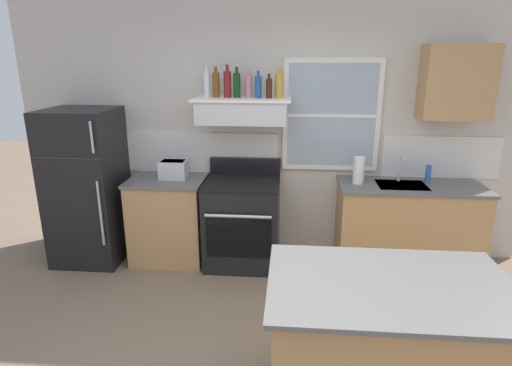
{
  "coord_description": "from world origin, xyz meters",
  "views": [
    {
      "loc": [
        0.24,
        -2.2,
        2.14
      ],
      "look_at": [
        -0.05,
        1.2,
        1.1
      ],
      "focal_mm": 29.34,
      "sensor_mm": 36.0,
      "label": 1
    }
  ],
  "objects_px": {
    "bottle_red_label_wine": "(227,84)",
    "toaster": "(174,169)",
    "bottle_clear_tall": "(207,84)",
    "bottle_dark_green_wine": "(237,85)",
    "paper_towel_roll": "(359,170)",
    "dish_soap_bottle": "(428,174)",
    "kitchen_island": "(384,350)",
    "refrigerator": "(87,187)",
    "bottle_brown_stout": "(269,88)",
    "stove_range": "(242,222)",
    "bottle_champagne_gold_foil": "(279,85)",
    "bottle_amber_wine": "(216,84)",
    "bottle_blue_liqueur": "(258,87)",
    "bottle_rose_pink": "(249,86)"
  },
  "relations": [
    {
      "from": "stove_range",
      "to": "bottle_blue_liqueur",
      "type": "bearing_deg",
      "value": 22.86
    },
    {
      "from": "bottle_rose_pink",
      "to": "kitchen_island",
      "type": "xyz_separation_m",
      "value": [
        1.02,
        -2.06,
        -1.4
      ]
    },
    {
      "from": "kitchen_island",
      "to": "stove_range",
      "type": "bearing_deg",
      "value": 119.43
    },
    {
      "from": "bottle_dark_green_wine",
      "to": "dish_soap_bottle",
      "type": "height_order",
      "value": "bottle_dark_green_wine"
    },
    {
      "from": "dish_soap_bottle",
      "to": "kitchen_island",
      "type": "distance_m",
      "value": 2.27
    },
    {
      "from": "bottle_amber_wine",
      "to": "paper_towel_roll",
      "type": "height_order",
      "value": "bottle_amber_wine"
    },
    {
      "from": "stove_range",
      "to": "bottle_champagne_gold_foil",
      "type": "height_order",
      "value": "bottle_champagne_gold_foil"
    },
    {
      "from": "bottle_brown_stout",
      "to": "bottle_dark_green_wine",
      "type": "bearing_deg",
      "value": 170.47
    },
    {
      "from": "stove_range",
      "to": "bottle_dark_green_wine",
      "type": "bearing_deg",
      "value": 115.52
    },
    {
      "from": "toaster",
      "to": "bottle_blue_liqueur",
      "type": "xyz_separation_m",
      "value": [
        0.88,
        0.02,
        0.85
      ]
    },
    {
      "from": "bottle_red_label_wine",
      "to": "stove_range",
      "type": "bearing_deg",
      "value": -36.62
    },
    {
      "from": "bottle_champagne_gold_foil",
      "to": "toaster",
      "type": "bearing_deg",
      "value": -176.9
    },
    {
      "from": "bottle_red_label_wine",
      "to": "bottle_champagne_gold_foil",
      "type": "relative_size",
      "value": 1.07
    },
    {
      "from": "bottle_champagne_gold_foil",
      "to": "dish_soap_bottle",
      "type": "bearing_deg",
      "value": 1.01
    },
    {
      "from": "refrigerator",
      "to": "bottle_dark_green_wine",
      "type": "bearing_deg",
      "value": 5.0
    },
    {
      "from": "bottle_red_label_wine",
      "to": "toaster",
      "type": "bearing_deg",
      "value": -174.2
    },
    {
      "from": "stove_range",
      "to": "bottle_red_label_wine",
      "type": "relative_size",
      "value": 3.47
    },
    {
      "from": "bottle_clear_tall",
      "to": "bottle_champagne_gold_foil",
      "type": "height_order",
      "value": "bottle_clear_tall"
    },
    {
      "from": "bottle_brown_stout",
      "to": "paper_towel_roll",
      "type": "bearing_deg",
      "value": -1.62
    },
    {
      "from": "dish_soap_bottle",
      "to": "bottle_amber_wine",
      "type": "bearing_deg",
      "value": -179.6
    },
    {
      "from": "bottle_amber_wine",
      "to": "toaster",
      "type": "bearing_deg",
      "value": -171.29
    },
    {
      "from": "stove_range",
      "to": "toaster",
      "type": "bearing_deg",
      "value": 175.91
    },
    {
      "from": "bottle_dark_green_wine",
      "to": "dish_soap_bottle",
      "type": "relative_size",
      "value": 1.62
    },
    {
      "from": "bottle_red_label_wine",
      "to": "bottle_dark_green_wine",
      "type": "bearing_deg",
      "value": 3.92
    },
    {
      "from": "stove_range",
      "to": "paper_towel_roll",
      "type": "bearing_deg",
      "value": 1.83
    },
    {
      "from": "bottle_clear_tall",
      "to": "bottle_dark_green_wine",
      "type": "distance_m",
      "value": 0.3
    },
    {
      "from": "bottle_clear_tall",
      "to": "kitchen_island",
      "type": "relative_size",
      "value": 0.21
    },
    {
      "from": "bottle_red_label_wine",
      "to": "dish_soap_bottle",
      "type": "xyz_separation_m",
      "value": [
        2.03,
        0.03,
        -0.88
      ]
    },
    {
      "from": "bottle_red_label_wine",
      "to": "paper_towel_roll",
      "type": "distance_m",
      "value": 1.56
    },
    {
      "from": "bottle_red_label_wine",
      "to": "kitchen_island",
      "type": "xyz_separation_m",
      "value": [
        1.23,
        -2.02,
        -1.42
      ]
    },
    {
      "from": "bottle_clear_tall",
      "to": "bottle_brown_stout",
      "type": "relative_size",
      "value": 1.28
    },
    {
      "from": "kitchen_island",
      "to": "refrigerator",
      "type": "bearing_deg",
      "value": 145.3
    },
    {
      "from": "paper_towel_roll",
      "to": "kitchen_island",
      "type": "distance_m",
      "value": 2.04
    },
    {
      "from": "refrigerator",
      "to": "stove_range",
      "type": "distance_m",
      "value": 1.69
    },
    {
      "from": "refrigerator",
      "to": "bottle_amber_wine",
      "type": "distance_m",
      "value": 1.75
    },
    {
      "from": "toaster",
      "to": "bottle_dark_green_wine",
      "type": "bearing_deg",
      "value": 5.54
    },
    {
      "from": "bottle_red_label_wine",
      "to": "kitchen_island",
      "type": "distance_m",
      "value": 2.76
    },
    {
      "from": "bottle_amber_wine",
      "to": "dish_soap_bottle",
      "type": "height_order",
      "value": "bottle_amber_wine"
    },
    {
      "from": "bottle_red_label_wine",
      "to": "bottle_dark_green_wine",
      "type": "xyz_separation_m",
      "value": [
        0.09,
        0.01,
        -0.01
      ]
    },
    {
      "from": "dish_soap_bottle",
      "to": "bottle_red_label_wine",
      "type": "bearing_deg",
      "value": -179.24
    },
    {
      "from": "bottle_dark_green_wine",
      "to": "paper_towel_roll",
      "type": "relative_size",
      "value": 1.08
    },
    {
      "from": "bottle_amber_wine",
      "to": "bottle_blue_liqueur",
      "type": "distance_m",
      "value": 0.43
    },
    {
      "from": "bottle_blue_liqueur",
      "to": "stove_range",
      "type": "bearing_deg",
      "value": -157.14
    },
    {
      "from": "bottle_amber_wine",
      "to": "bottle_rose_pink",
      "type": "height_order",
      "value": "bottle_amber_wine"
    },
    {
      "from": "paper_towel_roll",
      "to": "dish_soap_bottle",
      "type": "relative_size",
      "value": 1.5
    },
    {
      "from": "bottle_clear_tall",
      "to": "bottle_dark_green_wine",
      "type": "xyz_separation_m",
      "value": [
        0.3,
        -0.02,
        -0.0
      ]
    },
    {
      "from": "bottle_clear_tall",
      "to": "refrigerator",
      "type": "bearing_deg",
      "value": -172.98
    },
    {
      "from": "bottle_clear_tall",
      "to": "bottle_amber_wine",
      "type": "bearing_deg",
      "value": -8.34
    },
    {
      "from": "bottle_dark_green_wine",
      "to": "kitchen_island",
      "type": "xyz_separation_m",
      "value": [
        1.13,
        -2.03,
        -1.41
      ]
    },
    {
      "from": "kitchen_island",
      "to": "paper_towel_roll",
      "type": "bearing_deg",
      "value": 87.28
    }
  ]
}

